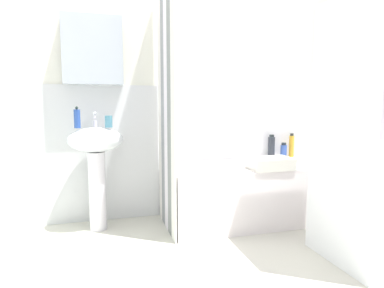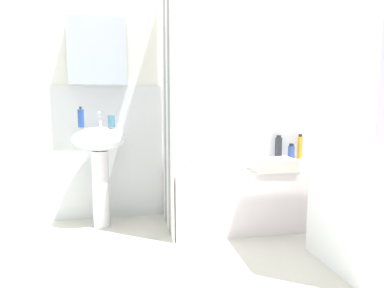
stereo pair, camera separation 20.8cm
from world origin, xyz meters
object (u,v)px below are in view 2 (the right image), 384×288
at_px(lotion_bottle, 300,147).
at_px(shampoo_bottle, 291,152).
at_px(body_wash_bottle, 278,148).
at_px(washer_dryer_stack, 381,135).
at_px(sink, 100,154).
at_px(soap_dispenser, 81,118).
at_px(towel_folded, 273,165).
at_px(bathtub, 251,194).
at_px(toothbrush_cup, 112,121).

distance_m(lotion_bottle, shampoo_bottle, 0.12).
relative_size(body_wash_bottle, washer_dryer_stack, 0.14).
relative_size(sink, shampoo_bottle, 5.50).
height_order(soap_dispenser, shampoo_bottle, soap_dispenser).
distance_m(towel_folded, washer_dryer_stack, 0.84).
height_order(sink, lotion_bottle, sink).
distance_m(sink, bathtub, 1.34).
bearing_deg(washer_dryer_stack, shampoo_bottle, 89.19).
xyz_separation_m(body_wash_bottle, washer_dryer_stack, (0.10, -1.18, 0.23)).
distance_m(toothbrush_cup, washer_dryer_stack, 1.94).
bearing_deg(lotion_bottle, toothbrush_cup, -174.62).
bearing_deg(towel_folded, washer_dryer_stack, -60.00).
relative_size(sink, bathtub, 0.60).
height_order(bathtub, body_wash_bottle, body_wash_bottle).
relative_size(bathtub, lotion_bottle, 5.92).
relative_size(sink, washer_dryer_stack, 0.50).
bearing_deg(towel_folded, soap_dispenser, 167.73).
relative_size(soap_dispenser, towel_folded, 0.49).
height_order(shampoo_bottle, towel_folded, shampoo_bottle).
relative_size(toothbrush_cup, body_wash_bottle, 0.41).
bearing_deg(shampoo_bottle, soap_dispenser, -175.83).
height_order(soap_dispenser, body_wash_bottle, soap_dispenser).
height_order(sink, body_wash_bottle, sink).
bearing_deg(soap_dispenser, towel_folded, -12.27).
relative_size(bathtub, shampoo_bottle, 9.21).
distance_m(bathtub, towel_folded, 0.39).
relative_size(sink, toothbrush_cup, 8.92).
relative_size(towel_folded, washer_dryer_stack, 0.21).
distance_m(soap_dispenser, shampoo_bottle, 1.95).
bearing_deg(washer_dryer_stack, bathtub, 118.23).
distance_m(lotion_bottle, body_wash_bottle, 0.23).
distance_m(sink, towel_folded, 1.42).
bearing_deg(washer_dryer_stack, towel_folded, 120.00).
height_order(toothbrush_cup, shampoo_bottle, toothbrush_cup).
relative_size(soap_dispenser, shampoo_bottle, 1.10).
xyz_separation_m(lotion_bottle, towel_folded, (-0.52, -0.50, -0.07)).
height_order(lotion_bottle, shampoo_bottle, lotion_bottle).
distance_m(bathtub, shampoo_bottle, 0.64).
bearing_deg(shampoo_bottle, body_wash_bottle, 164.64).
bearing_deg(body_wash_bottle, shampoo_bottle, -15.36).
distance_m(bathtub, washer_dryer_stack, 1.18).
relative_size(sink, body_wash_bottle, 3.63).
bearing_deg(washer_dryer_stack, toothbrush_cup, 148.62).
xyz_separation_m(soap_dispenser, washer_dryer_stack, (1.90, -1.00, -0.08)).
xyz_separation_m(toothbrush_cup, towel_folded, (1.27, -0.34, -0.34)).
bearing_deg(bathtub, toothbrush_cup, 174.70).
height_order(sink, soap_dispenser, soap_dispenser).
relative_size(soap_dispenser, lotion_bottle, 0.70).
bearing_deg(sink, bathtub, -6.26).
bearing_deg(bathtub, towel_folded, -67.46).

